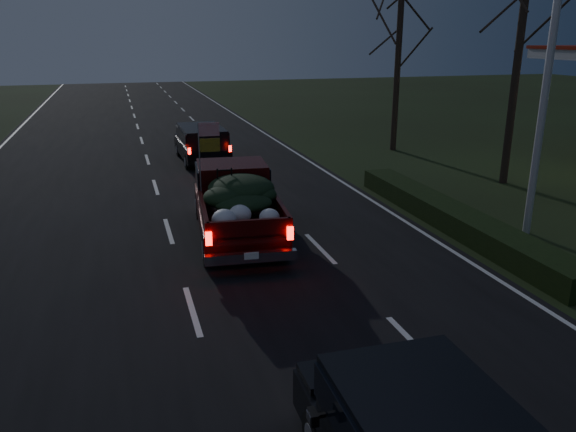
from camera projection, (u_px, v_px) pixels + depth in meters
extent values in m
plane|color=black|center=(192.00, 311.00, 11.14)|extent=(120.00, 120.00, 0.00)
cube|color=black|center=(192.00, 311.00, 11.14)|extent=(14.00, 120.00, 0.02)
cube|color=black|center=(453.00, 218.00, 15.93)|extent=(1.00, 10.00, 0.60)
cylinder|color=silver|center=(549.00, 66.00, 14.21)|extent=(0.20, 0.20, 9.00)
cylinder|color=black|center=(517.00, 65.00, 19.67)|extent=(0.28, 0.28, 8.50)
cylinder|color=black|center=(397.00, 75.00, 26.00)|extent=(0.28, 0.28, 7.00)
cube|color=#370807|center=(236.00, 214.00, 15.22)|extent=(2.51, 5.26, 0.56)
cube|color=#370807|center=(232.00, 179.00, 15.84)|extent=(2.03, 1.80, 0.92)
cube|color=black|center=(232.00, 175.00, 15.81)|extent=(2.12, 1.71, 0.56)
cube|color=#370807|center=(242.00, 218.00, 13.89)|extent=(2.14, 3.02, 0.06)
ellipsoid|color=black|center=(241.00, 195.00, 14.23)|extent=(1.79, 1.98, 0.61)
cylinder|color=gray|center=(200.00, 162.00, 14.59)|extent=(0.03, 0.03, 2.04)
cube|color=red|center=(209.00, 129.00, 14.39)|extent=(0.53, 0.07, 0.35)
cube|color=gold|center=(210.00, 145.00, 14.51)|extent=(0.53, 0.07, 0.35)
cube|color=black|center=(201.00, 149.00, 24.39)|extent=(1.89, 4.38, 0.54)
cube|color=black|center=(202.00, 135.00, 23.99)|extent=(1.76, 3.20, 0.73)
cube|color=black|center=(202.00, 134.00, 23.97)|extent=(1.85, 3.11, 0.44)
cube|color=black|center=(313.00, 417.00, 6.38)|extent=(0.09, 0.20, 0.15)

